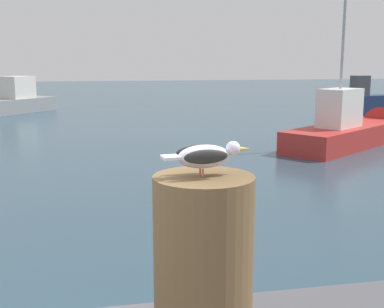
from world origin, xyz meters
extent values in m
cylinder|color=brown|center=(1.15, -0.39, 1.50)|extent=(0.44, 0.44, 0.76)
cylinder|color=#C66660|center=(1.14, -0.41, 1.90)|extent=(0.01, 0.01, 0.04)
cylinder|color=#C66660|center=(1.14, -0.37, 1.90)|extent=(0.01, 0.01, 0.04)
ellipsoid|color=silver|center=(1.15, -0.39, 1.97)|extent=(0.24, 0.11, 0.10)
sphere|color=silver|center=(1.28, -0.37, 1.99)|extent=(0.06, 0.06, 0.06)
cone|color=gold|center=(1.33, -0.37, 1.99)|extent=(0.05, 0.02, 0.02)
cube|color=silver|center=(1.00, -0.40, 1.97)|extent=(0.08, 0.09, 0.01)
ellipsoid|color=#242424|center=(1.15, -0.45, 1.98)|extent=(0.19, 0.05, 0.06)
ellipsoid|color=#242424|center=(1.13, -0.33, 1.98)|extent=(0.19, 0.05, 0.06)
cube|color=gray|center=(-3.15, 21.67, 0.33)|extent=(4.24, 4.83, 0.65)
cube|color=silver|center=(-2.70, 22.24, 1.17)|extent=(1.70, 1.73, 1.02)
cube|color=navy|center=(12.35, 17.15, 0.46)|extent=(2.90, 1.23, 0.93)
cube|color=#47474C|center=(11.96, 17.08, 1.35)|extent=(0.77, 0.59, 0.84)
cube|color=#B72D28|center=(7.78, 10.35, 0.30)|extent=(4.93, 4.06, 0.59)
cube|color=white|center=(7.31, 10.02, 1.11)|extent=(1.49, 1.37, 1.04)
cylinder|color=#A5A5A8|center=(7.31, 10.02, 2.79)|extent=(0.08, 0.08, 2.30)
camera|label=1|loc=(0.69, -2.39, 2.36)|focal=46.46mm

